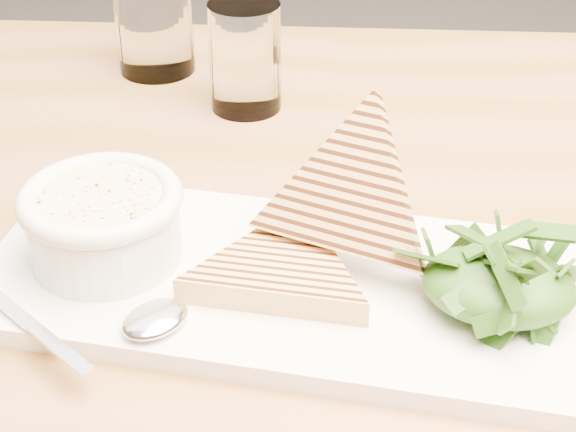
% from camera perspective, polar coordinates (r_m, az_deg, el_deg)
% --- Properties ---
extents(table_top, '(1.38, 1.01, 0.04)m').
position_cam_1_polar(table_top, '(0.69, -8.29, -2.47)').
color(table_top, '#97623E').
rests_on(table_top, ground).
extents(platter, '(0.42, 0.20, 0.01)m').
position_cam_1_polar(platter, '(0.61, -0.35, -4.38)').
color(platter, white).
rests_on(platter, table_top).
extents(soup_bowl, '(0.10, 0.10, 0.04)m').
position_cam_1_polar(soup_bowl, '(0.62, -11.76, -1.02)').
color(soup_bowl, white).
rests_on(soup_bowl, platter).
extents(soup, '(0.09, 0.09, 0.01)m').
position_cam_1_polar(soup, '(0.61, -12.03, 0.98)').
color(soup, beige).
rests_on(soup, soup_bowl).
extents(bowl_rim, '(0.11, 0.11, 0.01)m').
position_cam_1_polar(bowl_rim, '(0.61, -12.05, 1.14)').
color(bowl_rim, white).
rests_on(bowl_rim, soup_bowl).
extents(sandwich_flat, '(0.15, 0.15, 0.02)m').
position_cam_1_polar(sandwich_flat, '(0.59, -0.44, -3.50)').
color(sandwich_flat, tan).
rests_on(sandwich_flat, platter).
extents(sandwich_lean, '(0.18, 0.19, 0.17)m').
position_cam_1_polar(sandwich_lean, '(0.59, 4.01, 1.21)').
color(sandwich_lean, tan).
rests_on(sandwich_lean, sandwich_flat).
extents(salad_base, '(0.10, 0.08, 0.04)m').
position_cam_1_polar(salad_base, '(0.58, 13.46, -4.37)').
color(salad_base, black).
rests_on(salad_base, platter).
extents(arugula_pile, '(0.11, 0.10, 0.05)m').
position_cam_1_polar(arugula_pile, '(0.57, 13.57, -3.73)').
color(arugula_pile, '#3E6C1C').
rests_on(arugula_pile, platter).
extents(spoon_bowl, '(0.05, 0.06, 0.01)m').
position_cam_1_polar(spoon_bowl, '(0.56, -8.59, -6.60)').
color(spoon_bowl, silver).
rests_on(spoon_bowl, platter).
extents(spoon_handle, '(0.10, 0.07, 0.00)m').
position_cam_1_polar(spoon_handle, '(0.58, -16.09, -6.97)').
color(spoon_handle, silver).
rests_on(spoon_handle, platter).
extents(glass_near, '(0.08, 0.08, 0.12)m').
position_cam_1_polar(glass_near, '(0.92, -8.69, 12.75)').
color(glass_near, white).
rests_on(glass_near, table_top).
extents(glass_far, '(0.07, 0.07, 0.10)m').
position_cam_1_polar(glass_far, '(0.83, -2.79, 10.23)').
color(glass_far, white).
rests_on(glass_far, table_top).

